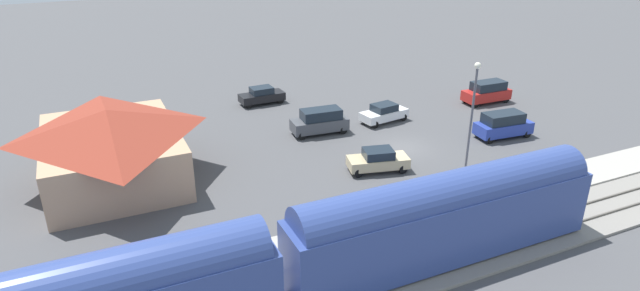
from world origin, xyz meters
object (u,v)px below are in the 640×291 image
at_px(sedan_white, 384,113).
at_px(suv_blue, 503,125).
at_px(suv_red, 487,92).
at_px(sedan_tan, 378,160).
at_px(station_building, 111,144).
at_px(suv_charcoal, 320,121).
at_px(light_pole_near_platform, 472,111).
at_px(pedestrian_on_platform, 527,173).
at_px(sedan_black, 262,95).

bearing_deg(sedan_white, suv_blue, -135.31).
xyz_separation_m(sedan_white, suv_blue, (-7.44, -7.36, 0.27)).
bearing_deg(suv_red, sedan_tan, 116.53).
xyz_separation_m(station_building, sedan_tan, (-6.86, -17.90, -1.86)).
bearing_deg(suv_charcoal, sedan_white, -89.39).
relative_size(sedan_tan, suv_blue, 0.95).
relative_size(suv_blue, light_pole_near_platform, 0.57).
bearing_deg(pedestrian_on_platform, suv_blue, -33.34).
height_order(sedan_white, suv_red, suv_red).
bearing_deg(sedan_tan, suv_blue, -84.72).
bearing_deg(pedestrian_on_platform, sedan_white, 7.34).
distance_m(station_building, suv_red, 36.09).
bearing_deg(suv_red, sedan_black, 66.06).
bearing_deg(station_building, sedan_tan, -110.97).
distance_m(sedan_black, suv_blue, 23.33).
bearing_deg(station_building, sedan_black, -52.88).
bearing_deg(suv_blue, sedan_black, 42.89).
height_order(station_building, sedan_black, station_building).
relative_size(sedan_white, suv_blue, 0.94).
relative_size(pedestrian_on_platform, sedan_black, 0.37).
xyz_separation_m(station_building, light_pole_near_platform, (-11.20, -22.47, 2.73)).
bearing_deg(pedestrian_on_platform, sedan_black, 22.64).
relative_size(sedan_tan, suv_red, 0.97).
xyz_separation_m(pedestrian_on_platform, light_pole_near_platform, (2.59, 3.17, 4.19)).
distance_m(pedestrian_on_platform, sedan_tan, 10.39).
xyz_separation_m(sedan_black, sedan_tan, (-18.30, -2.78, 0.00)).
xyz_separation_m(sedan_white, suv_red, (0.38, -12.36, 0.27)).
distance_m(pedestrian_on_platform, sedan_black, 27.34).
xyz_separation_m(pedestrian_on_platform, sedan_black, (25.23, 10.52, -0.40)).
xyz_separation_m(sedan_tan, light_pole_near_platform, (-4.34, -4.57, 4.59)).
bearing_deg(suv_charcoal, station_building, 95.75).
distance_m(pedestrian_on_platform, light_pole_near_platform, 5.85).
height_order(sedan_tan, suv_charcoal, suv_charcoal).
bearing_deg(station_building, suv_charcoal, -84.25).
height_order(station_building, sedan_white, station_building).
distance_m(pedestrian_on_platform, suv_red, 19.02).
relative_size(station_building, pedestrian_on_platform, 7.43).
bearing_deg(sedan_black, light_pole_near_platform, -162.00).
distance_m(pedestrian_on_platform, suv_charcoal, 17.70).
bearing_deg(sedan_white, suv_charcoal, 90.61).
xyz_separation_m(suv_blue, light_pole_near_platform, (-5.55, 8.52, 4.32)).
xyz_separation_m(pedestrian_on_platform, suv_blue, (8.14, -5.35, -0.13)).
relative_size(suv_charcoal, suv_blue, 1.00).
height_order(sedan_black, light_pole_near_platform, light_pole_near_platform).
distance_m(pedestrian_on_platform, suv_blue, 9.74).
distance_m(sedan_black, suv_red, 22.84).
height_order(pedestrian_on_platform, suv_red, suv_red).
bearing_deg(light_pole_near_platform, suv_blue, -56.92).
height_order(station_building, suv_red, station_building).
bearing_deg(station_building, sedan_white, -85.67).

